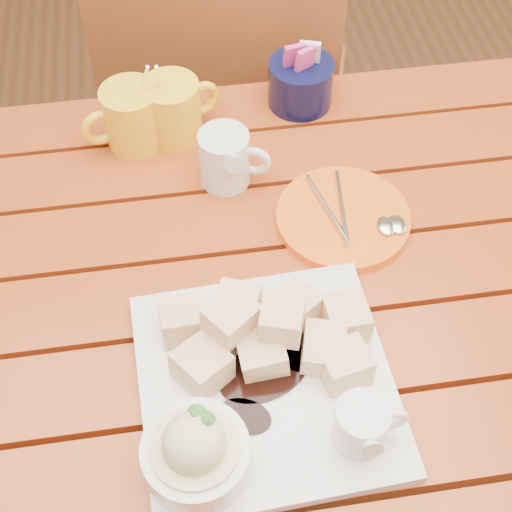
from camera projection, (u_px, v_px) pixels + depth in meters
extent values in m
plane|color=#583019|center=(249.00, 490.00, 1.50)|extent=(5.00, 5.00, 0.00)
cube|color=#994313|center=(275.00, 464.00, 0.78)|extent=(1.20, 0.11, 0.03)
cube|color=#994313|center=(259.00, 372.00, 0.85)|extent=(1.20, 0.11, 0.03)
cube|color=#994313|center=(245.00, 294.00, 0.92)|extent=(1.20, 0.11, 0.03)
cube|color=#994313|center=(234.00, 226.00, 0.99)|extent=(1.20, 0.11, 0.03)
cube|color=#994313|center=(224.00, 168.00, 1.06)|extent=(1.20, 0.11, 0.03)
cube|color=#994313|center=(215.00, 116.00, 1.12)|extent=(1.20, 0.11, 0.03)
cube|color=#994313|center=(215.00, 135.00, 1.18)|extent=(1.12, 0.04, 0.08)
cylinder|color=#994313|center=(486.00, 225.00, 1.48)|extent=(0.06, 0.06, 0.72)
cube|color=white|center=(266.00, 384.00, 0.81)|extent=(0.30, 0.30, 0.02)
cube|color=#E68D46|center=(237.00, 307.00, 0.84)|extent=(0.07, 0.07, 0.04)
cube|color=#E68D46|center=(282.00, 320.00, 0.79)|extent=(0.06, 0.06, 0.04)
cube|color=#E68D46|center=(202.00, 366.00, 0.80)|extent=(0.07, 0.07, 0.04)
cube|color=#E68D46|center=(346.00, 318.00, 0.83)|extent=(0.05, 0.05, 0.04)
cube|color=#E68D46|center=(323.00, 349.00, 0.81)|extent=(0.06, 0.06, 0.04)
cube|color=#E68D46|center=(181.00, 321.00, 0.83)|extent=(0.05, 0.05, 0.04)
cube|color=#E68D46|center=(262.00, 352.00, 0.81)|extent=(0.05, 0.05, 0.04)
cube|color=#E68D46|center=(231.00, 317.00, 0.80)|extent=(0.07, 0.07, 0.04)
cube|color=#E68D46|center=(294.00, 308.00, 0.84)|extent=(0.07, 0.07, 0.04)
cube|color=#E68D46|center=(344.00, 364.00, 0.80)|extent=(0.06, 0.06, 0.04)
cylinder|color=white|center=(196.00, 456.00, 0.73)|extent=(0.11, 0.11, 0.04)
cylinder|color=beige|center=(196.00, 452.00, 0.72)|extent=(0.09, 0.09, 0.03)
sphere|color=beige|center=(194.00, 443.00, 0.70)|extent=(0.07, 0.07, 0.07)
cone|color=green|center=(207.00, 422.00, 0.69)|extent=(0.04, 0.04, 0.03)
cone|color=green|center=(195.00, 415.00, 0.69)|extent=(0.03, 0.03, 0.03)
cylinder|color=white|center=(361.00, 425.00, 0.74)|extent=(0.06, 0.06, 0.06)
cylinder|color=black|center=(364.00, 414.00, 0.72)|extent=(0.04, 0.04, 0.01)
cone|color=white|center=(370.00, 442.00, 0.71)|extent=(0.02, 0.02, 0.03)
torus|color=white|center=(391.00, 420.00, 0.74)|extent=(0.04, 0.01, 0.04)
cylinder|color=yellow|center=(133.00, 117.00, 1.03)|extent=(0.09, 0.09, 0.09)
cylinder|color=black|center=(129.00, 96.00, 1.00)|extent=(0.07, 0.07, 0.01)
torus|color=yellow|center=(101.00, 128.00, 1.02)|extent=(0.06, 0.03, 0.06)
cylinder|color=silver|center=(139.00, 94.00, 1.01)|extent=(0.04, 0.05, 0.12)
cylinder|color=yellow|center=(172.00, 110.00, 1.04)|extent=(0.08, 0.08, 0.09)
cylinder|color=black|center=(170.00, 89.00, 1.01)|extent=(0.07, 0.07, 0.01)
torus|color=yellow|center=(201.00, 99.00, 1.06)|extent=(0.06, 0.04, 0.06)
cylinder|color=silver|center=(160.00, 89.00, 1.02)|extent=(0.01, 0.06, 0.12)
cylinder|color=white|center=(224.00, 158.00, 0.99)|extent=(0.07, 0.07, 0.08)
cylinder|color=white|center=(223.00, 138.00, 0.96)|extent=(0.06, 0.06, 0.01)
cone|color=white|center=(227.00, 161.00, 0.94)|extent=(0.03, 0.03, 0.03)
torus|color=white|center=(254.00, 154.00, 0.99)|extent=(0.05, 0.03, 0.05)
cylinder|color=black|center=(300.00, 83.00, 1.09)|extent=(0.10, 0.10, 0.07)
cube|color=#D43988|center=(294.00, 58.00, 1.05)|extent=(0.03, 0.02, 0.05)
cube|color=white|center=(310.00, 55.00, 1.06)|extent=(0.03, 0.02, 0.05)
cube|color=#D43988|center=(305.00, 61.00, 1.05)|extent=(0.03, 0.03, 0.05)
cylinder|color=orange|center=(343.00, 217.00, 0.97)|extent=(0.18, 0.18, 0.01)
cylinder|color=silver|center=(327.00, 209.00, 0.96)|extent=(0.04, 0.13, 0.01)
cylinder|color=silver|center=(342.00, 207.00, 0.97)|extent=(0.02, 0.13, 0.01)
ellipsoid|color=silver|center=(386.00, 226.00, 0.95)|extent=(0.02, 0.03, 0.01)
ellipsoid|color=silver|center=(397.00, 225.00, 0.95)|extent=(0.02, 0.03, 0.01)
cube|color=brown|center=(237.00, 102.00, 1.57)|extent=(0.55, 0.55, 0.03)
cylinder|color=brown|center=(323.00, 134.00, 1.85)|extent=(0.04, 0.04, 0.44)
cylinder|color=brown|center=(182.00, 117.00, 1.88)|extent=(0.04, 0.04, 0.44)
cylinder|color=brown|center=(306.00, 246.00, 1.62)|extent=(0.04, 0.04, 0.44)
cylinder|color=brown|center=(145.00, 225.00, 1.66)|extent=(0.04, 0.04, 0.44)
cube|color=brown|center=(214.00, 67.00, 1.25)|extent=(0.43, 0.17, 0.46)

